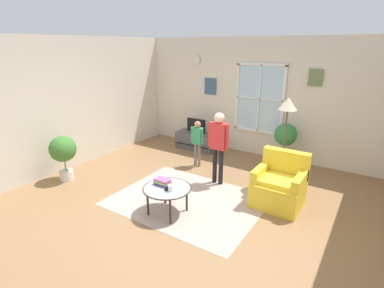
{
  "coord_description": "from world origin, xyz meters",
  "views": [
    {
      "loc": [
        2.5,
        -3.45,
        2.53
      ],
      "look_at": [
        -0.09,
        0.54,
        0.92
      ],
      "focal_mm": 27.64,
      "sensor_mm": 36.0,
      "label": 1
    }
  ],
  "objects_px": {
    "person_green_shirt": "(197,138)",
    "floor_lamp": "(287,113)",
    "book_stack": "(162,182)",
    "cup": "(171,188)",
    "potted_plant_by_window": "(285,140)",
    "person_red_shirt": "(219,140)",
    "armchair": "(279,186)",
    "television": "(196,126)",
    "potted_plant_corner": "(63,151)",
    "remote_near_cup": "(168,189)",
    "remote_near_books": "(168,188)",
    "coffee_table": "(167,189)",
    "tv_stand": "(196,141)"
  },
  "relations": [
    {
      "from": "armchair",
      "to": "remote_near_books",
      "type": "height_order",
      "value": "armchair"
    },
    {
      "from": "remote_near_books",
      "to": "potted_plant_corner",
      "type": "distance_m",
      "value": 2.43
    },
    {
      "from": "book_stack",
      "to": "coffee_table",
      "type": "bearing_deg",
      "value": -21.29
    },
    {
      "from": "tv_stand",
      "to": "cup",
      "type": "height_order",
      "value": "cup"
    },
    {
      "from": "potted_plant_corner",
      "to": "remote_near_cup",
      "type": "bearing_deg",
      "value": 2.11
    },
    {
      "from": "remote_near_cup",
      "to": "person_red_shirt",
      "type": "xyz_separation_m",
      "value": [
        0.11,
        1.39,
        0.42
      ]
    },
    {
      "from": "cup",
      "to": "potted_plant_corner",
      "type": "bearing_deg",
      "value": -178.51
    },
    {
      "from": "armchair",
      "to": "cup",
      "type": "xyz_separation_m",
      "value": [
        -1.26,
        -1.28,
        0.16
      ]
    },
    {
      "from": "book_stack",
      "to": "person_red_shirt",
      "type": "height_order",
      "value": "person_red_shirt"
    },
    {
      "from": "book_stack",
      "to": "person_green_shirt",
      "type": "xyz_separation_m",
      "value": [
        -0.49,
        1.82,
        0.15
      ]
    },
    {
      "from": "coffee_table",
      "to": "remote_near_cup",
      "type": "height_order",
      "value": "remote_near_cup"
    },
    {
      "from": "coffee_table",
      "to": "remote_near_books",
      "type": "xyz_separation_m",
      "value": [
        0.02,
        -0.01,
        0.04
      ]
    },
    {
      "from": "remote_near_cup",
      "to": "television",
      "type": "bearing_deg",
      "value": 114.45
    },
    {
      "from": "remote_near_cup",
      "to": "potted_plant_corner",
      "type": "bearing_deg",
      "value": -177.89
    },
    {
      "from": "remote_near_books",
      "to": "potted_plant_by_window",
      "type": "relative_size",
      "value": 0.15
    },
    {
      "from": "cup",
      "to": "coffee_table",
      "type": "bearing_deg",
      "value": 153.43
    },
    {
      "from": "armchair",
      "to": "floor_lamp",
      "type": "height_order",
      "value": "floor_lamp"
    },
    {
      "from": "person_green_shirt",
      "to": "floor_lamp",
      "type": "distance_m",
      "value": 1.96
    },
    {
      "from": "television",
      "to": "person_red_shirt",
      "type": "relative_size",
      "value": 0.37
    },
    {
      "from": "coffee_table",
      "to": "cup",
      "type": "xyz_separation_m",
      "value": [
        0.11,
        -0.05,
        0.08
      ]
    },
    {
      "from": "cup",
      "to": "remote_near_books",
      "type": "height_order",
      "value": "cup"
    },
    {
      "from": "remote_near_books",
      "to": "potted_plant_corner",
      "type": "relative_size",
      "value": 0.16
    },
    {
      "from": "book_stack",
      "to": "cup",
      "type": "height_order",
      "value": "same"
    },
    {
      "from": "remote_near_books",
      "to": "person_green_shirt",
      "type": "xyz_separation_m",
      "value": [
        -0.64,
        1.88,
        0.18
      ]
    },
    {
      "from": "television",
      "to": "coffee_table",
      "type": "bearing_deg",
      "value": -66.09
    },
    {
      "from": "person_green_shirt",
      "to": "potted_plant_corner",
      "type": "xyz_separation_m",
      "value": [
        -1.78,
        -1.99,
        -0.04
      ]
    },
    {
      "from": "coffee_table",
      "to": "floor_lamp",
      "type": "relative_size",
      "value": 0.45
    },
    {
      "from": "floor_lamp",
      "to": "remote_near_cup",
      "type": "bearing_deg",
      "value": -119.9
    },
    {
      "from": "tv_stand",
      "to": "remote_near_books",
      "type": "distance_m",
      "value": 3.09
    },
    {
      "from": "television",
      "to": "book_stack",
      "type": "xyz_separation_m",
      "value": [
        1.11,
        -2.75,
        -0.13
      ]
    },
    {
      "from": "cup",
      "to": "remote_near_cup",
      "type": "bearing_deg",
      "value": 158.95
    },
    {
      "from": "armchair",
      "to": "potted_plant_corner",
      "type": "relative_size",
      "value": 0.97
    },
    {
      "from": "cup",
      "to": "potted_plant_corner",
      "type": "height_order",
      "value": "potted_plant_corner"
    },
    {
      "from": "television",
      "to": "tv_stand",
      "type": "bearing_deg",
      "value": 90.0
    },
    {
      "from": "cup",
      "to": "potted_plant_by_window",
      "type": "xyz_separation_m",
      "value": [
        0.82,
        3.0,
        0.09
      ]
    },
    {
      "from": "cup",
      "to": "potted_plant_by_window",
      "type": "height_order",
      "value": "potted_plant_by_window"
    },
    {
      "from": "tv_stand",
      "to": "person_red_shirt",
      "type": "bearing_deg",
      "value": -45.96
    },
    {
      "from": "book_stack",
      "to": "remote_near_cup",
      "type": "height_order",
      "value": "book_stack"
    },
    {
      "from": "television",
      "to": "remote_near_cup",
      "type": "relative_size",
      "value": 3.6
    },
    {
      "from": "person_red_shirt",
      "to": "floor_lamp",
      "type": "distance_m",
      "value": 1.3
    },
    {
      "from": "cup",
      "to": "floor_lamp",
      "type": "height_order",
      "value": "floor_lamp"
    },
    {
      "from": "person_red_shirt",
      "to": "potted_plant_by_window",
      "type": "height_order",
      "value": "person_red_shirt"
    },
    {
      "from": "television",
      "to": "armchair",
      "type": "height_order",
      "value": "armchair"
    },
    {
      "from": "person_red_shirt",
      "to": "potted_plant_by_window",
      "type": "relative_size",
      "value": 1.47
    },
    {
      "from": "book_stack",
      "to": "cup",
      "type": "bearing_deg",
      "value": -23.78
    },
    {
      "from": "tv_stand",
      "to": "armchair",
      "type": "relative_size",
      "value": 1.18
    },
    {
      "from": "tv_stand",
      "to": "coffee_table",
      "type": "xyz_separation_m",
      "value": [
        1.24,
        -2.81,
        0.2
      ]
    },
    {
      "from": "remote_near_books",
      "to": "person_green_shirt",
      "type": "height_order",
      "value": "person_green_shirt"
    },
    {
      "from": "book_stack",
      "to": "potted_plant_by_window",
      "type": "relative_size",
      "value": 0.27
    },
    {
      "from": "coffee_table",
      "to": "potted_plant_corner",
      "type": "bearing_deg",
      "value": -177.13
    }
  ]
}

